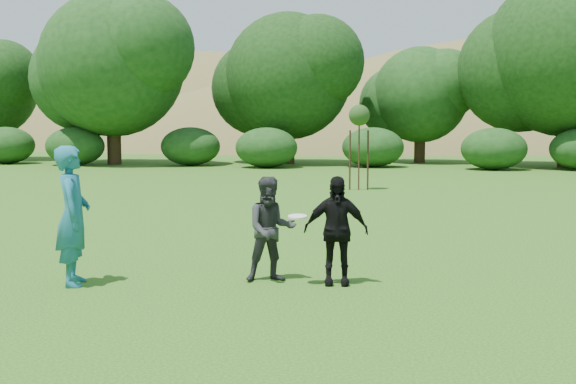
# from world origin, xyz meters

# --- Properties ---
(ground) EXTENTS (120.00, 120.00, 0.00)m
(ground) POSITION_xyz_m (0.00, 0.00, 0.00)
(ground) COLOR #19470C
(ground) RESTS_ON ground
(player_teal) EXTENTS (0.68, 0.84, 1.98)m
(player_teal) POSITION_xyz_m (-2.66, 0.27, 0.99)
(player_teal) COLOR #1B637B
(player_teal) RESTS_ON ground
(player_grey) EXTENTS (0.89, 0.80, 1.53)m
(player_grey) POSITION_xyz_m (0.07, 0.92, 0.76)
(player_grey) COLOR #2A2A2D
(player_grey) RESTS_ON ground
(player_black) EXTENTS (0.95, 0.48, 1.56)m
(player_black) POSITION_xyz_m (1.02, 0.86, 0.78)
(player_black) COLOR black
(player_black) RESTS_ON ground
(frisbee) EXTENTS (0.27, 0.27, 0.05)m
(frisbee) POSITION_xyz_m (0.49, 0.68, 0.99)
(frisbee) COLOR white
(frisbee) RESTS_ON ground
(sapling) EXTENTS (0.70, 0.70, 2.85)m
(sapling) POSITION_xyz_m (0.56, 14.93, 2.42)
(sapling) COLOR #391F16
(sapling) RESTS_ON ground
(hillside) EXTENTS (150.00, 72.00, 52.00)m
(hillside) POSITION_xyz_m (-0.56, 68.45, -11.97)
(hillside) COLOR olive
(hillside) RESTS_ON ground
(tree_row) EXTENTS (53.92, 10.38, 9.62)m
(tree_row) POSITION_xyz_m (3.23, 28.68, 4.87)
(tree_row) COLOR #3A2616
(tree_row) RESTS_ON ground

